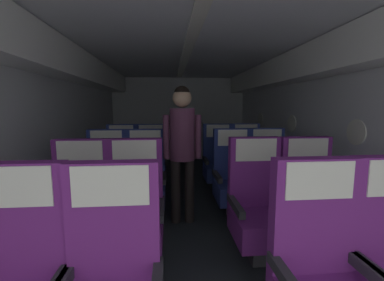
{
  "coord_description": "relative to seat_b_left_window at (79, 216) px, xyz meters",
  "views": [
    {
      "loc": [
        -0.24,
        0.33,
        1.33
      ],
      "look_at": [
        0.07,
        3.78,
        0.87
      ],
      "focal_mm": 23.53,
      "sensor_mm": 36.0,
      "label": 1
    }
  ],
  "objects": [
    {
      "name": "ground",
      "position": [
        0.98,
        0.97,
        -0.46
      ],
      "size": [
        3.53,
        7.08,
        0.02
      ],
      "primitive_type": "cube",
      "color": "#23282D"
    },
    {
      "name": "fuselage_shell",
      "position": [
        0.98,
        1.23,
        1.08
      ],
      "size": [
        3.41,
        6.73,
        2.11
      ],
      "color": "silver",
      "rests_on": "ground"
    },
    {
      "name": "seat_b_left_window",
      "position": [
        0.0,
        0.0,
        0.0
      ],
      "size": [
        0.49,
        0.51,
        1.07
      ],
      "color": "#38383D",
      "rests_on": "ground"
    },
    {
      "name": "seat_b_left_aisle",
      "position": [
        0.45,
        -0.0,
        0.0
      ],
      "size": [
        0.49,
        0.51,
        1.07
      ],
      "color": "#38383D",
      "rests_on": "ground"
    },
    {
      "name": "seat_b_right_aisle",
      "position": [
        1.98,
        -0.01,
        0.0
      ],
      "size": [
        0.49,
        0.51,
        1.07
      ],
      "color": "#38383D",
      "rests_on": "ground"
    },
    {
      "name": "seat_b_right_window",
      "position": [
        1.51,
        0.01,
        0.0
      ],
      "size": [
        0.49,
        0.51,
        1.07
      ],
      "color": "#38383D",
      "rests_on": "ground"
    },
    {
      "name": "seat_c_left_window",
      "position": [
        -0.01,
        0.93,
        0.0
      ],
      "size": [
        0.49,
        0.51,
        1.07
      ],
      "color": "#38383D",
      "rests_on": "ground"
    },
    {
      "name": "seat_c_left_aisle",
      "position": [
        0.45,
        0.92,
        0.0
      ],
      "size": [
        0.49,
        0.51,
        1.07
      ],
      "color": "#38383D",
      "rests_on": "ground"
    },
    {
      "name": "seat_c_right_aisle",
      "position": [
        1.97,
        0.92,
        0.0
      ],
      "size": [
        0.49,
        0.51,
        1.07
      ],
      "color": "#38383D",
      "rests_on": "ground"
    },
    {
      "name": "seat_c_right_window",
      "position": [
        1.52,
        0.91,
        0.0
      ],
      "size": [
        0.49,
        0.51,
        1.07
      ],
      "color": "#38383D",
      "rests_on": "ground"
    },
    {
      "name": "seat_d_left_window",
      "position": [
        -0.0,
        1.83,
        0.0
      ],
      "size": [
        0.49,
        0.51,
        1.07
      ],
      "color": "#38383D",
      "rests_on": "ground"
    },
    {
      "name": "seat_d_left_aisle",
      "position": [
        0.45,
        1.85,
        0.0
      ],
      "size": [
        0.49,
        0.51,
        1.07
      ],
      "color": "#38383D",
      "rests_on": "ground"
    },
    {
      "name": "seat_d_right_aisle",
      "position": [
        1.98,
        1.83,
        0.0
      ],
      "size": [
        0.49,
        0.51,
        1.07
      ],
      "color": "#38383D",
      "rests_on": "ground"
    },
    {
      "name": "seat_d_right_window",
      "position": [
        1.52,
        1.83,
        0.0
      ],
      "size": [
        0.49,
        0.51,
        1.07
      ],
      "color": "#38383D",
      "rests_on": "ground"
    },
    {
      "name": "flight_attendant",
      "position": [
        0.89,
        0.77,
        0.51
      ],
      "size": [
        0.43,
        0.28,
        1.57
      ],
      "rotation": [
        0.0,
        0.0,
        3.2
      ],
      "color": "black",
      "rests_on": "ground"
    }
  ]
}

